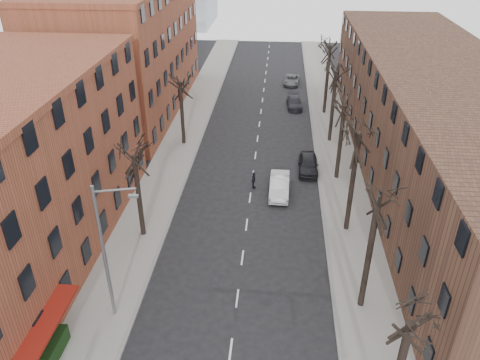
# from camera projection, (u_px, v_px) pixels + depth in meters

# --- Properties ---
(sidewalk_left) EXTENTS (4.00, 90.00, 0.15)m
(sidewalk_left) POSITION_uv_depth(u_px,v_px,m) (182.00, 139.00, 49.77)
(sidewalk_left) COLOR gray
(sidewalk_left) RESTS_ON ground
(sidewalk_right) EXTENTS (4.00, 90.00, 0.15)m
(sidewalk_right) POSITION_uv_depth(u_px,v_px,m) (334.00, 145.00, 48.58)
(sidewalk_right) COLOR gray
(sidewalk_right) RESTS_ON ground
(building_left_far) EXTENTS (12.00, 28.00, 14.00)m
(building_left_far) POSITION_uv_depth(u_px,v_px,m) (126.00, 51.00, 54.71)
(building_left_far) COLOR brown
(building_left_far) RESTS_ON ground
(building_right) EXTENTS (12.00, 50.00, 10.00)m
(building_right) POSITION_uv_depth(u_px,v_px,m) (436.00, 122.00, 41.21)
(building_right) COLOR #533626
(building_right) RESTS_ON ground
(tree_right_b) EXTENTS (5.20, 5.20, 10.80)m
(tree_right_b) POSITION_uv_depth(u_px,v_px,m) (360.00, 306.00, 28.75)
(tree_right_b) COLOR black
(tree_right_b) RESTS_ON ground
(tree_right_c) EXTENTS (5.20, 5.20, 11.60)m
(tree_right_c) POSITION_uv_depth(u_px,v_px,m) (346.00, 230.00, 35.67)
(tree_right_c) COLOR black
(tree_right_c) RESTS_ON ground
(tree_right_d) EXTENTS (5.20, 5.20, 10.00)m
(tree_right_d) POSITION_uv_depth(u_px,v_px,m) (336.00, 178.00, 42.59)
(tree_right_d) COLOR black
(tree_right_d) RESTS_ON ground
(tree_right_e) EXTENTS (5.20, 5.20, 10.80)m
(tree_right_e) POSITION_uv_depth(u_px,v_px,m) (329.00, 141.00, 49.51)
(tree_right_e) COLOR black
(tree_right_e) RESTS_ON ground
(tree_right_f) EXTENTS (5.20, 5.20, 11.60)m
(tree_right_f) POSITION_uv_depth(u_px,v_px,m) (324.00, 113.00, 56.43)
(tree_right_f) COLOR black
(tree_right_f) RESTS_ON ground
(tree_left_a) EXTENTS (5.20, 5.20, 9.50)m
(tree_left_a) POSITION_uv_depth(u_px,v_px,m) (144.00, 235.00, 35.07)
(tree_left_a) COLOR black
(tree_left_a) RESTS_ON ground
(tree_left_b) EXTENTS (5.20, 5.20, 9.50)m
(tree_left_b) POSITION_uv_depth(u_px,v_px,m) (184.00, 144.00, 48.91)
(tree_left_b) COLOR black
(tree_left_b) RESTS_ON ground
(streetlight) EXTENTS (2.45, 0.22, 9.03)m
(streetlight) POSITION_uv_depth(u_px,v_px,m) (106.00, 249.00, 25.62)
(streetlight) COLOR slate
(streetlight) RESTS_ON ground
(silver_sedan) EXTENTS (1.70, 4.69, 1.54)m
(silver_sedan) POSITION_uv_depth(u_px,v_px,m) (279.00, 186.00, 39.93)
(silver_sedan) COLOR silver
(silver_sedan) RESTS_ON ground
(parked_car_near) EXTENTS (1.83, 4.41, 1.50)m
(parked_car_near) POSITION_uv_depth(u_px,v_px,m) (308.00, 164.00, 43.41)
(parked_car_near) COLOR black
(parked_car_near) RESTS_ON ground
(parked_car_mid) EXTENTS (2.04, 4.41, 1.25)m
(parked_car_mid) POSITION_uv_depth(u_px,v_px,m) (294.00, 103.00, 57.83)
(parked_car_mid) COLOR #22212A
(parked_car_mid) RESTS_ON ground
(parked_car_far) EXTENTS (2.38, 4.49, 1.20)m
(parked_car_far) POSITION_uv_depth(u_px,v_px,m) (292.00, 80.00, 65.79)
(parked_car_far) COLOR #575A5E
(parked_car_far) RESTS_ON ground
(pedestrian_crossing) EXTENTS (0.54, 0.98, 1.57)m
(pedestrian_crossing) POSITION_uv_depth(u_px,v_px,m) (254.00, 180.00, 40.69)
(pedestrian_crossing) COLOR black
(pedestrian_crossing) RESTS_ON ground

